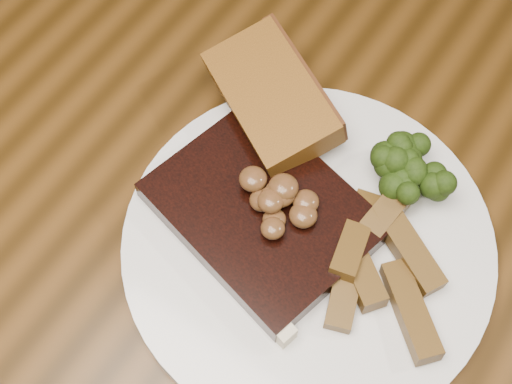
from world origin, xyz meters
TOP-DOWN VIEW (x-y plane):
  - dining_table at (0.00, 0.00)m, footprint 1.60×0.90m
  - chair_far at (0.04, 0.60)m, footprint 0.51×0.51m
  - plate at (0.05, -0.01)m, footprint 0.31×0.31m
  - steak at (0.01, -0.01)m, footprint 0.18×0.15m
  - steak_bone at (0.01, -0.07)m, footprint 0.15×0.05m
  - mushroom_pile at (0.01, -0.00)m, footprint 0.07×0.07m
  - garlic_bread at (-0.03, 0.07)m, footprint 0.14×0.12m
  - potato_wedges at (0.10, 0.01)m, footprint 0.10×0.10m
  - broccoli_cluster at (0.09, 0.08)m, footprint 0.07×0.07m

SIDE VIEW (x-z plane):
  - chair_far at x=0.04m, z-range 0.04..0.88m
  - dining_table at x=0.00m, z-range 0.28..1.03m
  - plate at x=0.05m, z-range 0.75..0.76m
  - steak_bone at x=0.01m, z-range 0.76..0.78m
  - steak at x=0.01m, z-range 0.76..0.79m
  - potato_wedges at x=0.10m, z-range 0.76..0.79m
  - garlic_bread at x=-0.03m, z-range 0.76..0.79m
  - broccoli_cluster at x=0.09m, z-range 0.76..0.80m
  - mushroom_pile at x=0.01m, z-range 0.79..0.81m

